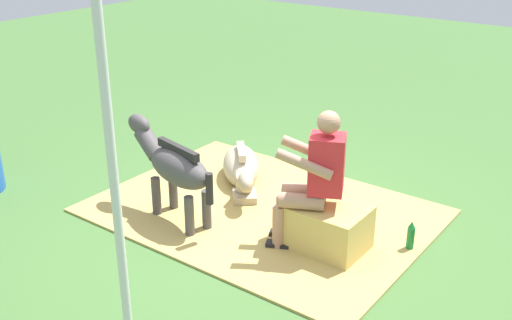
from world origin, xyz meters
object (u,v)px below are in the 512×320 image
object	(u,v)px
soda_bottle	(411,236)
tent_pole_left	(116,197)
pony_standing	(174,166)
pony_lying	(242,168)
hay_bale	(329,228)
person_seated	(314,175)

from	to	relation	value
soda_bottle	tent_pole_left	xyz separation A→B (m)	(0.93, 2.50, 1.11)
soda_bottle	tent_pole_left	world-z (taller)	tent_pole_left
pony_standing	pony_lying	bearing A→B (deg)	-90.67
hay_bale	tent_pole_left	xyz separation A→B (m)	(0.33, 2.08, 1.04)
pony_standing	soda_bottle	xyz separation A→B (m)	(-2.10, -0.82, -0.43)
pony_standing	pony_lying	xyz separation A→B (m)	(-0.01, -1.04, -0.39)
soda_bottle	pony_standing	bearing A→B (deg)	21.43
pony_standing	soda_bottle	size ratio (longest dim) A/B	4.55
person_seated	tent_pole_left	size ratio (longest dim) A/B	0.52
soda_bottle	tent_pole_left	bearing A→B (deg)	69.58
hay_bale	pony_standing	xyz separation A→B (m)	(1.49, 0.40, 0.36)
person_seated	soda_bottle	bearing A→B (deg)	-148.29
pony_standing	soda_bottle	bearing A→B (deg)	-158.57
pony_lying	soda_bottle	world-z (taller)	pony_lying
person_seated	soda_bottle	xyz separation A→B (m)	(-0.75, -0.47, -0.57)
person_seated	tent_pole_left	distance (m)	2.11
hay_bale	tent_pole_left	size ratio (longest dim) A/B	0.26
person_seated	tent_pole_left	world-z (taller)	tent_pole_left
tent_pole_left	hay_bale	bearing A→B (deg)	-98.92
hay_bale	person_seated	distance (m)	0.52
person_seated	pony_lying	size ratio (longest dim) A/B	1.11
person_seated	tent_pole_left	bearing A→B (deg)	85.02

